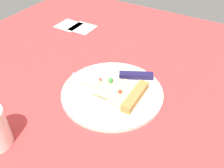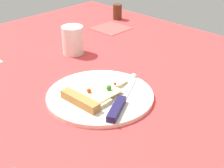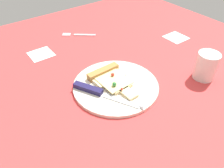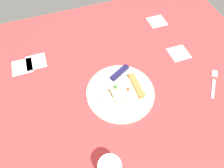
# 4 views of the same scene
# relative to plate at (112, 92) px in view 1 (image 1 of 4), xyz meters

# --- Properties ---
(ground_plane) EXTENTS (1.36, 1.36, 0.03)m
(ground_plane) POSITION_rel_plate_xyz_m (-0.03, 0.06, -0.02)
(ground_plane) COLOR #D13838
(ground_plane) RESTS_ON ground
(plate) EXTENTS (0.28, 0.28, 0.01)m
(plate) POSITION_rel_plate_xyz_m (0.00, 0.00, 0.00)
(plate) COLOR silver
(plate) RESTS_ON ground_plane
(pizza_slice) EXTENTS (0.18, 0.12, 0.03)m
(pizza_slice) POSITION_rel_plate_xyz_m (-0.03, -0.00, 0.01)
(pizza_slice) COLOR beige
(pizza_slice) RESTS_ON plate
(knife) EXTENTS (0.22, 0.13, 0.02)m
(knife) POSITION_rel_plate_xyz_m (0.01, -0.07, 0.01)
(knife) COLOR silver
(knife) RESTS_ON plate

